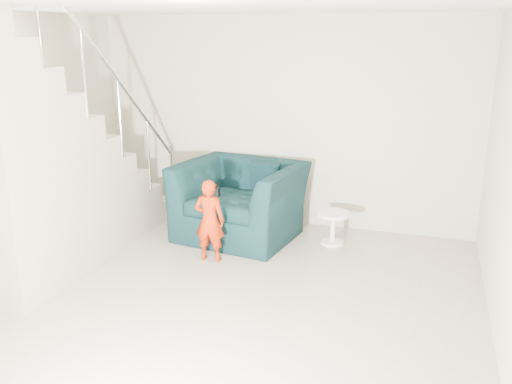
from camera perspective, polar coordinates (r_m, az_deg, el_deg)
floor at (r=5.06m, az=-5.98°, el=-12.80°), size 5.50×5.50×0.00m
ceiling at (r=4.44m, az=-7.06°, el=19.36°), size 5.50×5.50×0.00m
back_wall at (r=7.11m, az=2.75°, el=7.31°), size 5.00×0.00×5.00m
armchair at (r=6.74m, az=-1.71°, el=-0.90°), size 1.60×1.45×0.93m
toddler at (r=6.03m, az=-4.92°, el=-3.01°), size 0.36×0.25×0.94m
side_table at (r=6.60m, az=8.10°, el=-3.21°), size 0.40×0.40×0.40m
staircase at (r=6.17m, az=-21.35°, el=1.00°), size 1.02×3.03×3.62m
cushion at (r=6.92m, az=1.00°, el=1.67°), size 0.39×0.19×0.39m
throw at (r=6.85m, az=-6.70°, el=0.30°), size 0.04×0.44×0.50m
phone at (r=5.86m, az=-3.99°, el=-0.00°), size 0.02×0.05×0.10m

